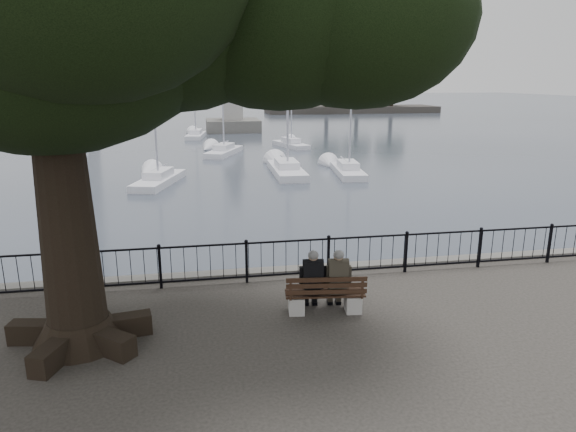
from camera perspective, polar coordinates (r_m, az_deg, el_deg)
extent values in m
cube|color=#54524C|center=(13.21, -0.38, -8.28)|extent=(200.00, 0.40, 1.20)
plane|color=#2F3743|center=(112.13, -9.14, 11.87)|extent=(260.00, 260.00, 0.00)
cube|color=black|center=(12.23, 0.00, -2.81)|extent=(22.00, 0.04, 0.04)
cube|color=black|center=(12.50, 0.00, -6.43)|extent=(22.00, 0.04, 0.04)
cube|color=#9A9894|center=(10.82, 0.93, -9.76)|extent=(0.36, 0.45, 0.37)
cube|color=#9A9894|center=(10.97, 7.22, -9.53)|extent=(0.36, 0.45, 0.37)
cube|color=black|center=(10.79, 4.12, -8.57)|extent=(1.69, 0.64, 0.04)
cube|color=black|center=(10.46, 4.33, -7.73)|extent=(1.64, 0.22, 0.37)
cube|color=black|center=(10.72, 2.73, -8.06)|extent=(0.36, 0.31, 0.22)
cube|color=black|center=(10.50, 2.81, -6.53)|extent=(0.42, 0.26, 0.55)
sphere|color=tan|center=(10.40, 2.81, -4.49)|extent=(0.21, 0.21, 0.21)
ellipsoid|color=slate|center=(10.37, 2.83, -4.36)|extent=(0.22, 0.22, 0.19)
cube|color=black|center=(11.09, 2.56, -9.02)|extent=(0.34, 0.43, 0.41)
cube|color=#28251E|center=(10.79, 5.48, -7.97)|extent=(0.36, 0.31, 0.22)
cube|color=#28251E|center=(10.57, 5.61, -6.44)|extent=(0.42, 0.26, 0.55)
sphere|color=tan|center=(10.47, 5.63, -4.41)|extent=(0.21, 0.21, 0.21)
ellipsoid|color=slate|center=(10.43, 5.66, -4.29)|extent=(0.22, 0.22, 0.19)
cube|color=#28251E|center=(11.15, 5.23, -8.93)|extent=(0.34, 0.43, 0.41)
cone|color=black|center=(10.41, -22.14, -11.63)|extent=(1.68, 1.68, 0.49)
cone|color=black|center=(9.56, -23.73, 3.17)|extent=(1.09, 1.09, 5.93)
ellipsoid|color=black|center=(9.46, -25.58, 19.80)|extent=(5.74, 5.74, 4.47)
ellipsoid|color=black|center=(9.41, -1.04, 22.42)|extent=(4.55, 4.55, 3.55)
ellipsoid|color=black|center=(9.29, 7.80, 21.16)|extent=(3.96, 3.96, 3.09)
cube|color=#54524C|center=(72.92, -22.97, 9.79)|extent=(10.45, 10.45, 1.40)
cone|color=#9A9894|center=(73.16, -24.06, 19.90)|extent=(6.69, 6.69, 25.08)
cube|color=#54524C|center=(59.32, -6.16, 9.95)|extent=(5.90, 5.90, 1.40)
cube|color=#9A9894|center=(59.16, -6.22, 12.33)|extent=(2.16, 2.55, 3.94)
cube|color=#54524C|center=(59.10, -6.28, 14.38)|extent=(2.55, 2.94, 0.30)
cube|color=#9A9894|center=(59.40, -6.33, 15.19)|extent=(1.28, 2.16, 1.38)
cube|color=#9A9894|center=(58.42, -6.28, 15.87)|extent=(1.48, 0.98, 1.57)
sphere|color=#9A9894|center=(58.06, -6.28, 16.95)|extent=(1.67, 1.67, 1.67)
cube|color=white|center=(29.78, -14.13, 3.65)|extent=(2.91, 5.57, 0.60)
cube|color=white|center=(29.69, -14.19, 4.60)|extent=(1.65, 2.40, 0.45)
cylinder|color=silver|center=(28.95, -14.86, 14.08)|extent=(0.12, 0.12, 10.21)
cube|color=white|center=(32.00, -0.15, 4.87)|extent=(1.83, 6.19, 0.68)
cube|color=white|center=(31.92, -0.15, 5.76)|extent=(1.30, 2.53, 0.51)
cylinder|color=silver|center=(31.17, -0.05, 14.96)|extent=(0.14, 0.14, 10.61)
cube|color=white|center=(32.11, 6.65, 4.81)|extent=(2.01, 5.38, 0.58)
cube|color=white|center=(32.03, 6.68, 5.69)|extent=(1.29, 2.24, 0.44)
cylinder|color=silver|center=(31.34, 7.09, 13.91)|extent=(0.12, 0.12, 9.58)
cube|color=white|center=(42.74, -23.39, 6.21)|extent=(1.77, 5.40, 0.59)
cube|color=white|center=(42.68, -23.46, 6.87)|extent=(1.20, 2.23, 0.44)
cylinder|color=silver|center=(42.09, -24.37, 14.42)|extent=(0.12, 0.12, 11.69)
cube|color=white|center=(40.76, -7.12, 6.95)|extent=(3.39, 5.59, 0.60)
cube|color=white|center=(40.70, -7.14, 7.64)|extent=(1.84, 2.46, 0.45)
cylinder|color=silver|center=(40.08, -7.37, 15.07)|extent=(0.12, 0.12, 10.92)
cube|color=white|center=(45.01, 0.31, 7.81)|extent=(2.67, 5.05, 0.54)
cube|color=white|center=(44.95, 0.31, 8.44)|extent=(1.51, 2.18, 0.41)
cylinder|color=silver|center=(44.41, 0.38, 13.56)|extent=(0.11, 0.11, 8.44)
cube|color=white|center=(53.15, -10.19, 8.68)|extent=(2.20, 5.61, 0.61)
cube|color=white|center=(53.10, -10.21, 9.22)|extent=(1.39, 2.35, 0.45)
cylinder|color=silver|center=(52.56, -10.52, 15.68)|extent=(0.12, 0.12, 12.36)
cube|color=#2A2824|center=(93.12, 7.04, 11.66)|extent=(30.00, 8.00, 1.20)
cylinder|color=black|center=(89.75, 4.34, 13.20)|extent=(0.70, 0.70, 4.00)
ellipsoid|color=black|center=(89.72, 4.39, 15.76)|extent=(5.20, 5.20, 4.16)
cylinder|color=black|center=(93.31, 7.70, 13.18)|extent=(0.70, 0.70, 4.00)
ellipsoid|color=black|center=(93.28, 7.79, 15.63)|extent=(5.20, 5.20, 4.16)
cylinder|color=black|center=(94.35, 11.45, 13.04)|extent=(0.70, 0.70, 4.00)
ellipsoid|color=black|center=(94.32, 11.58, 15.47)|extent=(5.20, 5.20, 4.16)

